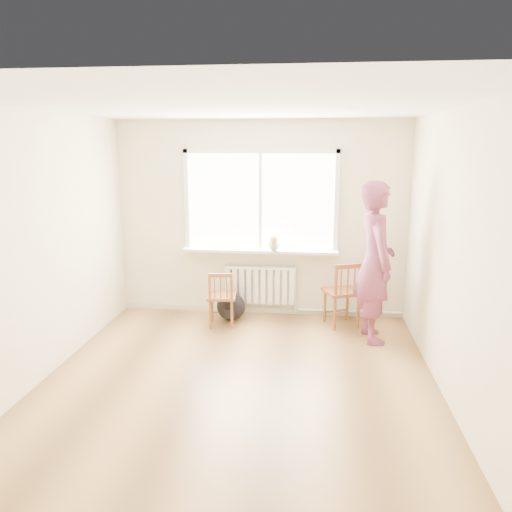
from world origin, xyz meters
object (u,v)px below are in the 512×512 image
(backpack, at_px, (231,306))
(person, at_px, (375,262))
(chair_left, at_px, (221,299))
(cat, at_px, (274,243))
(chair_right, at_px, (343,294))

(backpack, bearing_deg, person, -14.34)
(chair_left, xyz_separation_m, backpack, (0.09, 0.24, -0.18))
(cat, height_order, backpack, cat)
(chair_right, relative_size, cat, 2.31)
(person, bearing_deg, chair_right, 29.90)
(chair_left, bearing_deg, chair_right, 179.52)
(chair_left, height_order, chair_right, chair_right)
(chair_left, bearing_deg, backpack, -116.47)
(chair_left, bearing_deg, person, 166.65)
(chair_left, distance_m, cat, 1.03)
(chair_left, relative_size, chair_right, 0.85)
(chair_left, distance_m, backpack, 0.31)
(person, xyz_separation_m, cat, (-1.27, 0.66, 0.08))
(person, distance_m, cat, 1.43)
(chair_right, relative_size, person, 0.45)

